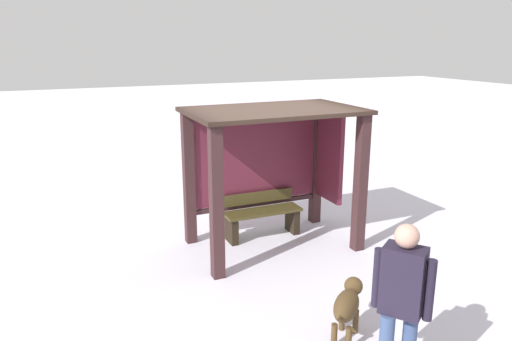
{
  "coord_description": "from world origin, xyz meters",
  "views": [
    {
      "loc": [
        -3.29,
        -6.81,
        3.35
      ],
      "look_at": [
        -0.35,
        -0.11,
        1.37
      ],
      "focal_mm": 33.99,
      "sensor_mm": 36.0,
      "label": 1
    }
  ],
  "objects": [
    {
      "name": "ground_plane",
      "position": [
        0.0,
        0.0,
        0.0
      ],
      "size": [
        60.0,
        60.0,
        0.0
      ],
      "primitive_type": "plane",
      "color": "silver"
    },
    {
      "name": "dog",
      "position": [
        -0.34,
        -2.7,
        0.43
      ],
      "size": [
        0.75,
        0.72,
        0.61
      ],
      "color": "#503A20",
      "rests_on": "ground"
    },
    {
      "name": "bench_left_inside",
      "position": [
        0.0,
        0.42,
        0.37
      ],
      "size": [
        1.37,
        0.42,
        0.77
      ],
      "color": "#443B1B",
      "rests_on": "ground"
    },
    {
      "name": "bus_shelter",
      "position": [
        0.12,
        0.24,
        1.58
      ],
      "size": [
        2.71,
        1.68,
        2.31
      ],
      "color": "#3B2224",
      "rests_on": "ground"
    },
    {
      "name": "person_walking",
      "position": [
        -0.38,
        -3.61,
        1.01
      ],
      "size": [
        0.47,
        0.52,
        1.74
      ],
      "color": "#251E31",
      "rests_on": "ground"
    }
  ]
}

